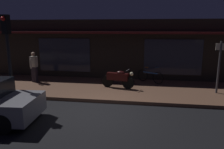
% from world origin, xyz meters
% --- Properties ---
extents(ground_plane, '(60.00, 60.00, 0.00)m').
position_xyz_m(ground_plane, '(0.00, 0.00, 0.00)').
color(ground_plane, black).
extents(sidewalk_slab, '(18.00, 4.00, 0.15)m').
position_xyz_m(sidewalk_slab, '(0.00, 3.00, 0.07)').
color(sidewalk_slab, brown).
rests_on(sidewalk_slab, ground_plane).
extents(storefront_building, '(18.00, 3.30, 3.60)m').
position_xyz_m(storefront_building, '(0.00, 6.39, 1.80)').
color(storefront_building, black).
rests_on(storefront_building, ground_plane).
extents(motorcycle, '(1.69, 0.63, 0.97)m').
position_xyz_m(motorcycle, '(0.37, 2.95, 0.65)').
color(motorcycle, black).
rests_on(motorcycle, sidewalk_slab).
extents(bicycle_parked, '(1.41, 0.94, 0.91)m').
position_xyz_m(bicycle_parked, '(1.96, 4.33, 0.51)').
color(bicycle_parked, black).
rests_on(bicycle_parked, sidewalk_slab).
extents(person_photographer, '(0.41, 0.62, 1.67)m').
position_xyz_m(person_photographer, '(-4.42, 3.49, 1.03)').
color(person_photographer, '#28232D').
rests_on(person_photographer, sidewalk_slab).
extents(sign_post, '(0.44, 0.09, 2.40)m').
position_xyz_m(sign_post, '(5.01, 2.80, 1.51)').
color(sign_post, '#47474C').
rests_on(sign_post, sidewalk_slab).
extents(traffic_light_pole, '(0.24, 0.33, 3.60)m').
position_xyz_m(traffic_light_pole, '(-3.39, -0.18, 2.48)').
color(traffic_light_pole, black).
rests_on(traffic_light_pole, ground_plane).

